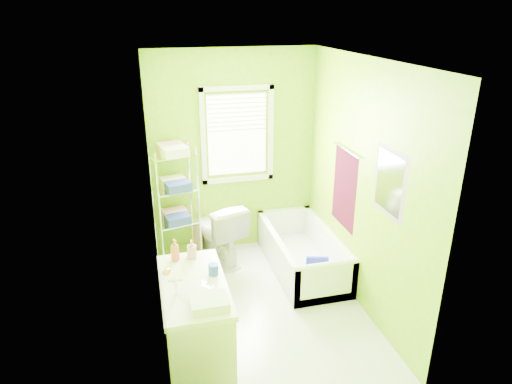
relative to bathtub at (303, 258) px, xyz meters
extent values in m
plane|color=silver|center=(-0.68, -0.62, -0.16)|extent=(2.90, 2.90, 0.00)
cube|color=#72A708|center=(-0.68, 0.83, 1.14)|extent=(2.10, 0.04, 2.60)
cube|color=#72A708|center=(-0.68, -2.07, 1.14)|extent=(2.10, 0.04, 2.60)
cube|color=#72A708|center=(-1.73, -0.62, 1.14)|extent=(0.04, 2.90, 2.60)
cube|color=#72A708|center=(0.37, -0.62, 1.14)|extent=(0.04, 2.90, 2.60)
cube|color=white|center=(-0.68, -0.62, 2.44)|extent=(2.10, 2.90, 0.04)
cube|color=white|center=(-0.63, 0.82, 1.39)|extent=(0.74, 0.01, 1.01)
cube|color=white|center=(-0.63, 0.80, 0.81)|extent=(0.92, 0.05, 0.06)
cube|color=white|center=(-0.63, 0.80, 1.97)|extent=(0.92, 0.05, 0.06)
cube|color=white|center=(-1.06, 0.80, 1.39)|extent=(0.06, 0.05, 1.22)
cube|color=white|center=(-0.20, 0.80, 1.39)|extent=(0.06, 0.05, 1.22)
cube|color=white|center=(-0.63, 0.79, 1.68)|extent=(0.72, 0.02, 0.50)
cube|color=white|center=(-1.72, -1.62, 0.84)|extent=(0.02, 0.80, 2.00)
sphere|color=gold|center=(-1.68, -1.29, 0.84)|extent=(0.07, 0.07, 0.07)
cube|color=#3D0719|center=(0.35, -0.27, 0.99)|extent=(0.02, 0.58, 0.90)
cylinder|color=silver|center=(0.34, -0.27, 1.44)|extent=(0.02, 0.62, 0.02)
cube|color=#CC5972|center=(0.36, -1.17, 1.39)|extent=(0.02, 0.54, 0.64)
cube|color=white|center=(0.35, -1.17, 1.39)|extent=(0.01, 0.44, 0.54)
cube|color=white|center=(0.00, 0.04, -0.11)|extent=(0.74, 1.58, 0.11)
cube|color=white|center=(-0.33, 0.04, 0.07)|extent=(0.07, 1.58, 0.47)
cube|color=white|center=(0.33, 0.04, 0.07)|extent=(0.07, 1.58, 0.47)
cube|color=white|center=(0.00, -0.71, 0.07)|extent=(0.74, 0.07, 0.47)
cube|color=white|center=(0.00, 0.79, 0.07)|extent=(0.74, 0.07, 0.47)
cylinder|color=white|center=(0.00, -0.71, 0.31)|extent=(0.74, 0.07, 0.07)
cylinder|color=#1621D2|center=(0.00, -0.50, -0.03)|extent=(0.36, 0.36, 0.06)
cylinder|color=yellow|center=(0.00, -0.50, 0.03)|extent=(0.34, 0.34, 0.05)
cube|color=#1621D2|center=(0.04, -0.37, 0.09)|extent=(0.26, 0.11, 0.23)
imported|color=white|center=(-0.96, 0.47, 0.25)|extent=(0.68, 0.91, 0.82)
cube|color=silver|center=(-1.47, -1.24, 0.22)|extent=(0.53, 1.06, 0.77)
cube|color=white|center=(-1.47, -1.24, 0.64)|extent=(0.56, 1.09, 0.05)
ellipsoid|color=white|center=(-1.45, -1.38, 0.63)|extent=(0.37, 0.48, 0.13)
cylinder|color=silver|center=(-1.62, -1.38, 0.73)|extent=(0.03, 0.03, 0.16)
cylinder|color=silver|center=(-1.62, -1.38, 0.80)|extent=(0.12, 0.02, 0.02)
imported|color=#CF583C|center=(-1.58, -0.81, 0.77)|extent=(0.11, 0.11, 0.22)
imported|color=pink|center=(-1.42, -0.80, 0.75)|extent=(0.09, 0.10, 0.18)
cylinder|color=#1942A7|center=(-1.27, -1.15, 0.71)|extent=(0.09, 0.09, 0.10)
cube|color=white|center=(-1.38, -1.61, 0.70)|extent=(0.30, 0.24, 0.07)
cylinder|color=silver|center=(-1.66, 0.35, 0.60)|extent=(0.02, 0.02, 1.53)
cylinder|color=silver|center=(-1.73, 0.64, 0.60)|extent=(0.02, 0.02, 1.53)
cylinder|color=silver|center=(-1.19, 0.46, 0.60)|extent=(0.02, 0.02, 1.53)
cylinder|color=silver|center=(-1.26, 0.75, 0.60)|extent=(0.02, 0.02, 1.53)
cube|color=silver|center=(-1.46, 0.55, -0.02)|extent=(0.57, 0.42, 0.02)
cube|color=silver|center=(-1.46, 0.55, 0.41)|extent=(0.57, 0.42, 0.02)
cube|color=silver|center=(-1.46, 0.55, 0.84)|extent=(0.57, 0.42, 0.02)
cube|color=silver|center=(-1.46, 0.55, 1.27)|extent=(0.57, 0.42, 0.02)
cube|color=white|center=(-1.43, 0.46, 1.33)|extent=(0.32, 0.25, 0.11)
cube|color=#F6A7BA|center=(-1.48, 0.66, 1.33)|extent=(0.32, 0.25, 0.11)
cube|color=#283992|center=(-1.42, 0.46, 0.90)|extent=(0.32, 0.25, 0.11)
cube|color=#E9DB8E|center=(-1.47, 0.66, 0.90)|extent=(0.32, 0.25, 0.11)
cube|color=#283992|center=(-1.46, 0.47, 0.47)|extent=(0.32, 0.25, 0.11)
cube|color=#F6A7BA|center=(-1.48, 0.67, 0.47)|extent=(0.32, 0.25, 0.11)
cube|color=#F6A7BA|center=(-1.21, 0.61, 0.15)|extent=(0.09, 0.27, 0.48)
camera|label=1|loc=(-1.76, -4.61, 2.85)|focal=32.00mm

